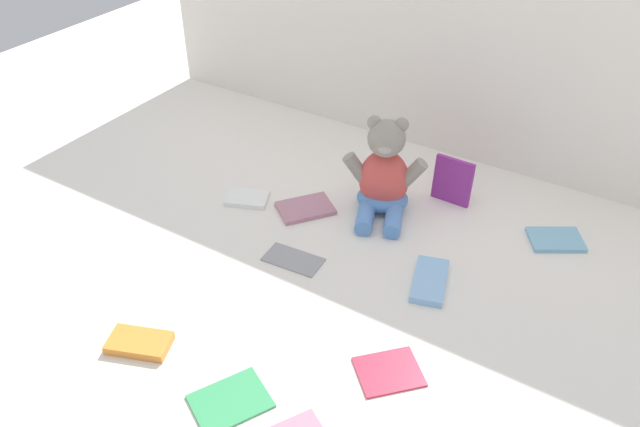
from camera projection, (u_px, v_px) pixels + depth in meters
ground_plane at (336, 224)px, 1.52m from camera, size 3.20×3.20×0.00m
backdrop_drape at (432, 13)px, 1.62m from camera, size 1.70×0.03×0.74m
teddy_bear at (384, 177)px, 1.52m from camera, size 0.20×0.21×0.24m
book_case_0 at (430, 281)px, 1.35m from camera, size 0.10×0.15×0.02m
book_case_1 at (247, 198)px, 1.60m from camera, size 0.12×0.11×0.01m
book_case_2 at (306, 208)px, 1.56m from camera, size 0.15×0.16×0.01m
book_case_4 at (389, 371)px, 1.16m from camera, size 0.15×0.15×0.01m
book_case_5 at (230, 400)px, 1.10m from camera, size 0.15×0.16×0.01m
book_case_6 at (453, 181)px, 1.56m from camera, size 0.10×0.02×0.12m
book_case_7 at (556, 240)px, 1.46m from camera, size 0.14×0.13×0.01m
book_case_8 at (293, 259)px, 1.41m from camera, size 0.13×0.08×0.01m
book_case_9 at (139, 343)px, 1.20m from camera, size 0.13×0.10×0.02m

